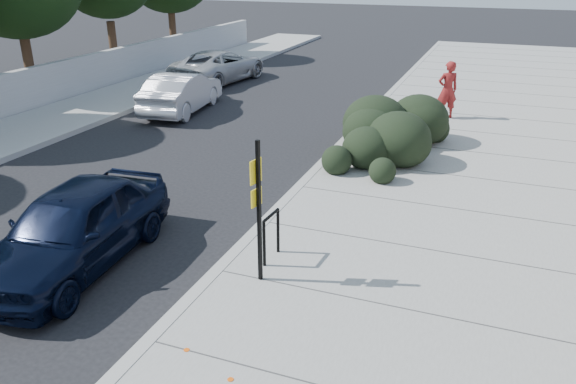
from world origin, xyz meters
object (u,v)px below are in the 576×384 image
bike_rack (271,232)px  suv_silver (219,66)px  wagon_silver (182,92)px  sign_post (258,203)px  pedestrian (447,90)px  sedan_navy (74,227)px

bike_rack → suv_silver: (-8.21, 13.84, 0.02)m
wagon_silver → suv_silver: (-1.20, 5.09, 0.00)m
sign_post → pedestrian: size_ratio=1.29×
sedan_navy → wagon_silver: sedan_navy is taller
suv_silver → bike_rack: bearing=127.4°
pedestrian → sedan_navy: bearing=39.1°
sign_post → sedan_navy: 3.37m
sedan_navy → suv_silver: bearing=104.2°
suv_silver → pedestrian: bearing=168.9°
sedan_navy → wagon_silver: 10.63m
sign_post → suv_silver: 16.75m
bike_rack → sedan_navy: bearing=-156.0°
suv_silver → pedestrian: pedestrian is taller
sedan_navy → suv_silver: size_ratio=0.86×
sedan_navy → pedestrian: 12.78m
wagon_silver → sedan_navy: bearing=103.9°
suv_silver → sedan_navy: bearing=115.3°
sign_post → wagon_silver: bearing=140.3°
sedan_navy → suv_silver: (-5.04, 15.00, -0.04)m
wagon_silver → suv_silver: size_ratio=0.84×
pedestrian → suv_silver: bearing=-46.4°
bike_rack → sedan_navy: (-3.17, -1.16, 0.06)m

